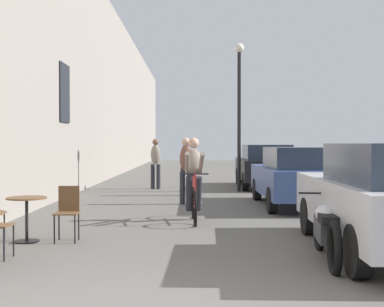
# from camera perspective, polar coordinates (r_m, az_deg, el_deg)

# --- Properties ---
(building_facade_left) EXTENTS (0.54, 68.00, 8.02)m
(building_facade_left) POSITION_cam_1_polar(r_m,az_deg,el_deg) (18.92, -12.05, 8.44)
(building_facade_left) COLOR gray
(building_facade_left) RESTS_ON ground_plane
(cafe_table_mid) EXTENTS (0.64, 0.64, 0.72)m
(cafe_table_mid) POSITION_cam_1_polar(r_m,az_deg,el_deg) (8.76, -17.64, -5.93)
(cafe_table_mid) COLOR black
(cafe_table_mid) RESTS_ON ground_plane
(cafe_chair_mid_toward_street) EXTENTS (0.39, 0.39, 0.89)m
(cafe_chair_mid_toward_street) POSITION_cam_1_polar(r_m,az_deg,el_deg) (8.66, -13.41, -6.01)
(cafe_chair_mid_toward_street) COLOR black
(cafe_chair_mid_toward_street) RESTS_ON ground_plane
(cyclist_on_bicycle) EXTENTS (0.52, 1.76, 1.74)m
(cyclist_on_bicycle) POSITION_cam_1_polar(r_m,az_deg,el_deg) (10.54, 0.38, -3.12)
(cyclist_on_bicycle) COLOR black
(cyclist_on_bicycle) RESTS_ON ground_plane
(pedestrian_near) EXTENTS (0.36, 0.28, 1.73)m
(pedestrian_near) POSITION_cam_1_polar(r_m,az_deg,el_deg) (13.45, -0.47, -1.49)
(pedestrian_near) COLOR #26262D
(pedestrian_near) RESTS_ON ground_plane
(pedestrian_mid) EXTENTS (0.38, 0.30, 1.77)m
(pedestrian_mid) POSITION_cam_1_polar(r_m,az_deg,el_deg) (15.68, -0.49, -1.04)
(pedestrian_mid) COLOR #26262D
(pedestrian_mid) RESTS_ON ground_plane
(pedestrian_far) EXTENTS (0.34, 0.25, 1.75)m
(pedestrian_far) POSITION_cam_1_polar(r_m,az_deg,el_deg) (18.01, -3.88, -0.79)
(pedestrian_far) COLOR #26262D
(pedestrian_far) RESTS_ON ground_plane
(street_lamp) EXTENTS (0.32, 0.32, 4.90)m
(street_lamp) POSITION_cam_1_polar(r_m,az_deg,el_deg) (17.17, 5.42, 6.18)
(street_lamp) COLOR black
(street_lamp) RESTS_ON ground_plane
(parked_car_second) EXTENTS (1.79, 4.21, 1.50)m
(parked_car_second) POSITION_cam_1_polar(r_m,az_deg,el_deg) (13.17, 11.62, -2.44)
(parked_car_second) COLOR #384C84
(parked_car_second) RESTS_ON ground_plane
(parked_car_third) EXTENTS (1.89, 4.37, 1.54)m
(parked_car_third) POSITION_cam_1_polar(r_m,az_deg,el_deg) (18.75, 8.23, -1.31)
(parked_car_third) COLOR black
(parked_car_third) RESTS_ON ground_plane
(parked_motorcycle) EXTENTS (0.62, 2.14, 0.92)m
(parked_motorcycle) POSITION_cam_1_polar(r_m,az_deg,el_deg) (7.31, 14.79, -8.23)
(parked_motorcycle) COLOR black
(parked_motorcycle) RESTS_ON ground_plane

